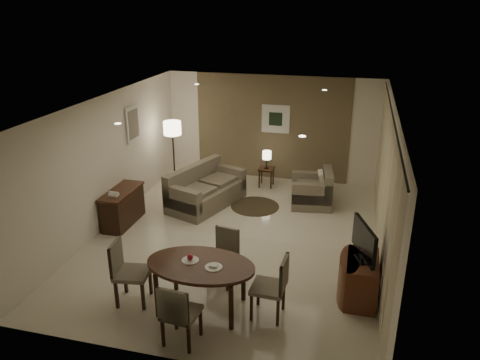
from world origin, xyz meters
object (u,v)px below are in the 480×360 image
(chair_far, at_px, (222,258))
(chair_near, at_px, (181,312))
(armchair, at_px, (312,188))
(console_desk, at_px, (123,207))
(tv_cabinet, at_px, (361,279))
(sofa, at_px, (206,187))
(chair_right, at_px, (268,287))
(side_table, at_px, (266,177))
(dining_table, at_px, (201,286))
(chair_left, at_px, (132,272))
(floor_lamp, at_px, (174,155))

(chair_far, bearing_deg, chair_near, -84.82)
(chair_far, xyz_separation_m, armchair, (1.09, 3.56, -0.04))
(console_desk, height_order, tv_cabinet, console_desk)
(chair_near, relative_size, chair_far, 1.05)
(sofa, bearing_deg, chair_right, -129.74)
(tv_cabinet, distance_m, sofa, 4.50)
(chair_near, bearing_deg, chair_far, -89.49)
(side_table, bearing_deg, dining_table, -89.60)
(tv_cabinet, relative_size, chair_left, 0.87)
(armchair, bearing_deg, dining_table, -23.50)
(armchair, bearing_deg, chair_near, -21.45)
(dining_table, height_order, armchair, armchair)
(dining_table, relative_size, chair_right, 1.67)
(tv_cabinet, height_order, chair_far, chair_far)
(chair_far, relative_size, chair_right, 0.93)
(chair_right, bearing_deg, chair_far, -124.06)
(chair_left, height_order, armchair, chair_left)
(sofa, distance_m, floor_lamp, 1.49)
(chair_right, distance_m, side_table, 5.21)
(tv_cabinet, distance_m, armchair, 3.65)
(console_desk, distance_m, sofa, 1.94)
(dining_table, xyz_separation_m, chair_near, (-0.02, -0.77, 0.09))
(chair_left, relative_size, side_table, 2.16)
(dining_table, bearing_deg, floor_lamp, 116.34)
(armchair, distance_m, side_table, 1.51)
(chair_far, bearing_deg, chair_right, -26.68)
(side_table, bearing_deg, sofa, -126.48)
(chair_left, relative_size, armchair, 1.09)
(dining_table, distance_m, chair_right, 1.02)
(chair_left, distance_m, floor_lamp, 4.83)
(armchair, bearing_deg, sofa, -83.08)
(tv_cabinet, bearing_deg, dining_table, -160.06)
(side_table, bearing_deg, floor_lamp, -164.73)
(tv_cabinet, xyz_separation_m, chair_far, (-2.24, -0.10, 0.11))
(chair_right, bearing_deg, floor_lamp, -141.40)
(console_desk, bearing_deg, side_table, 48.51)
(tv_cabinet, xyz_separation_m, armchair, (-1.16, 3.46, 0.07))
(dining_table, relative_size, chair_left, 1.60)
(chair_near, distance_m, armchair, 5.23)
(armchair, xyz_separation_m, floor_lamp, (-3.46, 0.26, 0.42))
(console_desk, relative_size, side_table, 2.51)
(chair_near, relative_size, sofa, 0.51)
(chair_right, height_order, side_table, chair_right)
(chair_left, bearing_deg, console_desk, 21.90)
(side_table, bearing_deg, chair_near, -89.84)
(chair_left, relative_size, chair_right, 1.04)
(tv_cabinet, bearing_deg, console_desk, 162.95)
(chair_left, xyz_separation_m, side_table, (1.05, 5.28, -0.28))
(console_desk, relative_size, tv_cabinet, 1.33)
(sofa, bearing_deg, armchair, -55.53)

